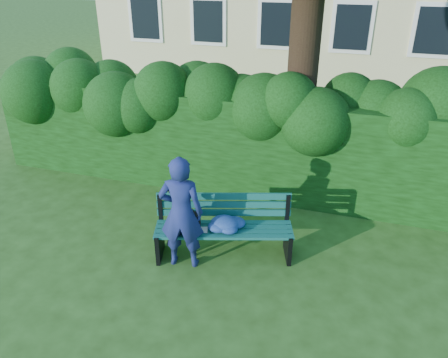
% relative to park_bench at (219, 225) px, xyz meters
% --- Properties ---
extents(ground, '(80.00, 80.00, 0.00)m').
position_rel_park_bench_xyz_m(ground, '(-0.11, -0.04, -0.50)').
color(ground, '#284916').
rests_on(ground, ground).
extents(hedge, '(10.00, 1.00, 1.80)m').
position_rel_park_bench_xyz_m(hedge, '(-0.11, 2.16, 0.40)').
color(hedge, black).
rests_on(hedge, ground).
extents(park_bench, '(2.02, 1.11, 0.89)m').
position_rel_park_bench_xyz_m(park_bench, '(0.00, 0.00, 0.00)').
color(park_bench, '#10544E').
rests_on(park_bench, ground).
extents(man_reading, '(0.67, 0.51, 1.65)m').
position_rel_park_bench_xyz_m(man_reading, '(-0.42, -0.36, 0.33)').
color(man_reading, navy).
rests_on(man_reading, ground).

